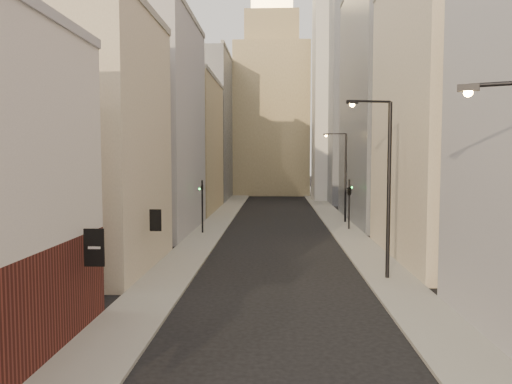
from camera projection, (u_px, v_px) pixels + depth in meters
name	position (u px, v px, depth m)	size (l,w,h in m)	color
sidewalk_left	(224.00, 215.00, 60.64)	(3.00, 140.00, 0.15)	gray
sidewalk_right	(331.00, 216.00, 60.13)	(3.00, 140.00, 0.15)	gray
left_bldg_beige	(88.00, 143.00, 31.39)	(8.00, 12.00, 16.00)	#B1A58C
left_bldg_grey	(151.00, 127.00, 47.20)	(8.00, 16.00, 20.00)	#9D9CA2
left_bldg_tan	(186.00, 146.00, 65.25)	(8.00, 18.00, 17.00)	#9C895F
left_bldg_wingrid	(207.00, 128.00, 84.93)	(8.00, 20.00, 24.00)	gray
right_bldg_beige	(453.00, 115.00, 34.29)	(8.00, 16.00, 20.00)	#B1A58C
right_bldg_wingrid	(388.00, 103.00, 54.01)	(8.00, 20.00, 26.00)	gray
highrise	(388.00, 42.00, 80.79)	(21.00, 23.00, 51.20)	gray
clock_tower	(272.00, 102.00, 96.06)	(14.00, 14.00, 44.90)	#9C895F
white_tower	(338.00, 87.00, 81.60)	(8.00, 8.00, 41.50)	silver
streetlamp_mid	(385.00, 179.00, 28.54)	(2.68, 0.79, 10.35)	black
streetlamp_far	(343.00, 172.00, 53.52)	(2.51, 0.74, 9.69)	black
traffic_light_left	(202.00, 195.00, 45.90)	(0.61, 0.57, 5.00)	black
traffic_light_right	(349.00, 190.00, 48.22)	(0.71, 0.71, 5.00)	black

